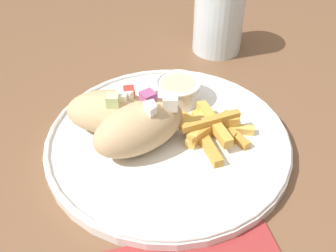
{
  "coord_description": "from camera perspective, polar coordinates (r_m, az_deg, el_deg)",
  "views": [
    {
      "loc": [
        -0.03,
        -0.36,
        1.13
      ],
      "look_at": [
        -0.01,
        0.01,
        0.8
      ],
      "focal_mm": 42.0,
      "sensor_mm": 36.0,
      "label": 1
    }
  ],
  "objects": [
    {
      "name": "table",
      "position": [
        0.57,
        1.23,
        -9.73
      ],
      "size": [
        1.19,
        1.19,
        0.77
      ],
      "color": "brown",
      "rests_on": "ground_plane"
    },
    {
      "name": "plate",
      "position": [
        0.51,
        -0.0,
        -2.06
      ],
      "size": [
        0.32,
        0.32,
        0.02
      ],
      "color": "white",
      "rests_on": "table"
    },
    {
      "name": "pita_sandwich_near",
      "position": [
        0.48,
        -4.09,
        0.13
      ],
      "size": [
        0.14,
        0.12,
        0.07
      ],
      "rotation": [
        0.0,
        0.0,
        0.56
      ],
      "color": "tan",
      "rests_on": "plate"
    },
    {
      "name": "pita_sandwich_far",
      "position": [
        0.52,
        -8.5,
        2.18
      ],
      "size": [
        0.12,
        0.08,
        0.06
      ],
      "rotation": [
        0.0,
        0.0,
        -0.13
      ],
      "color": "tan",
      "rests_on": "plate"
    },
    {
      "name": "fries_pile",
      "position": [
        0.51,
        6.13,
        -0.22
      ],
      "size": [
        0.1,
        0.11,
        0.03
      ],
      "color": "gold",
      "rests_on": "plate"
    },
    {
      "name": "sauce_ramekin",
      "position": [
        0.56,
        1.46,
        5.3
      ],
      "size": [
        0.07,
        0.07,
        0.03
      ],
      "color": "white",
      "rests_on": "plate"
    },
    {
      "name": "water_glass",
      "position": [
        0.7,
        7.29,
        14.57
      ],
      "size": [
        0.09,
        0.09,
        0.11
      ],
      "color": "silver",
      "rests_on": "table"
    }
  ]
}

